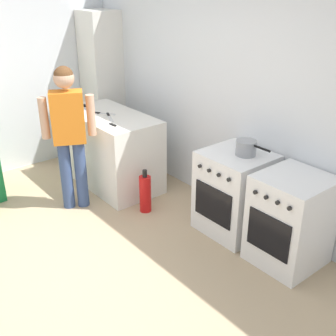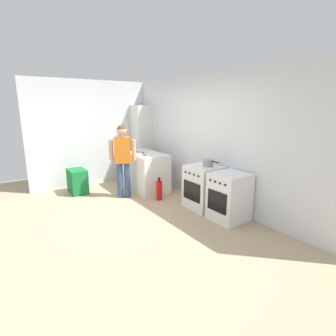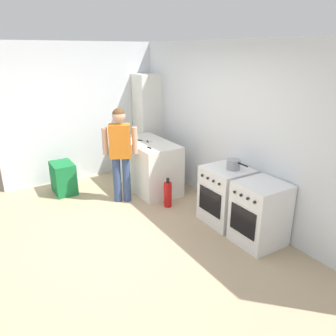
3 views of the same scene
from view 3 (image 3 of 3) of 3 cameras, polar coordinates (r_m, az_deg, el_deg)
The scene contains 16 objects.
ground_plane at distance 4.63m, azimuth -8.53°, elevation -12.21°, with size 8.00×8.00×0.00m, color tan.
back_wall at distance 5.12m, azimuth 11.26°, elevation 6.58°, with size 6.00×0.10×2.60m, color silver.
side_wall_left at distance 6.63m, azimuth -14.91°, elevation 9.27°, with size 0.10×3.10×2.60m, color silver.
counter_unit at distance 6.01m, azimuth -3.33°, elevation 0.45°, with size 1.30×0.70×0.90m, color silver.
oven_left at distance 4.92m, azimuth 10.08°, elevation -4.69°, with size 0.63×0.62×0.85m.
oven_right at distance 4.49m, azimuth 15.71°, elevation -7.63°, with size 0.58×0.62×0.85m.
pot at distance 4.71m, azimuth 11.33°, elevation 0.62°, with size 0.38×0.20×0.14m.
knife_paring at distance 5.51m, azimuth -3.46°, elevation 3.63°, with size 0.21×0.03×0.01m.
knife_bread at distance 5.77m, azimuth -3.48°, elevation 4.34°, with size 0.34×0.16×0.01m.
knife_chef at distance 5.93m, azimuth -4.21°, elevation 4.76°, with size 0.27×0.20×0.01m.
knife_utility at distance 6.22m, azimuth -6.05°, elevation 5.44°, with size 0.24×0.13×0.01m.
person at distance 5.39m, azimuth -8.31°, elevation 3.48°, with size 0.33×0.52×1.59m.
fire_extinguisher at distance 5.38m, azimuth -0.03°, elevation -4.59°, with size 0.13×0.13×0.50m.
recycling_crate_lower at distance 6.22m, azimuth -17.61°, elevation -2.85°, with size 0.52×0.36×0.28m, color #197238.
recycling_crate_upper at distance 6.12m, azimuth -17.88°, elevation -0.44°, with size 0.52×0.36×0.28m, color #197238.
larder_cabinet at distance 6.88m, azimuth -3.64°, elevation 7.72°, with size 0.48×0.44×2.00m, color silver.
Camera 3 is at (3.66, -1.44, 2.45)m, focal length 35.00 mm.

